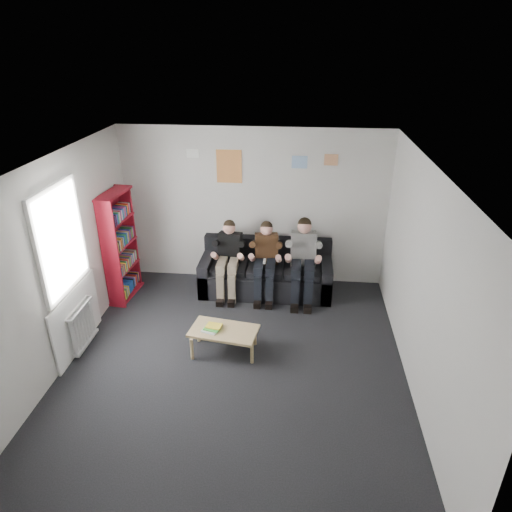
{
  "coord_description": "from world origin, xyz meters",
  "views": [
    {
      "loc": [
        0.77,
        -4.82,
        3.97
      ],
      "look_at": [
        0.16,
        1.3,
        1.01
      ],
      "focal_mm": 32.0,
      "sensor_mm": 36.0,
      "label": 1
    }
  ],
  "objects": [
    {
      "name": "room_shell",
      "position": [
        0.0,
        0.0,
        1.35
      ],
      "size": [
        5.0,
        5.0,
        5.0
      ],
      "color": "black",
      "rests_on": "ground"
    },
    {
      "name": "poster_large",
      "position": [
        -0.4,
        2.49,
        2.05
      ],
      "size": [
        0.42,
        0.01,
        0.55
      ],
      "primitive_type": "cube",
      "color": "gold",
      "rests_on": "room_shell"
    },
    {
      "name": "sofa",
      "position": [
        0.26,
        2.08,
        0.31
      ],
      "size": [
        2.2,
        0.9,
        0.85
      ],
      "color": "black",
      "rests_on": "ground"
    },
    {
      "name": "window",
      "position": [
        -2.22,
        0.2,
        1.03
      ],
      "size": [
        0.05,
        1.3,
        2.36
      ],
      "color": "white",
      "rests_on": "room_shell"
    },
    {
      "name": "poster_sign",
      "position": [
        -1.0,
        2.49,
        2.25
      ],
      "size": [
        0.2,
        0.01,
        0.14
      ],
      "primitive_type": "cube",
      "color": "white",
      "rests_on": "room_shell"
    },
    {
      "name": "person_right",
      "position": [
        0.87,
        1.88,
        0.67
      ],
      "size": [
        0.42,
        0.9,
        1.36
      ],
      "rotation": [
        0.0,
        0.0,
        0.03
      ],
      "color": "silver",
      "rests_on": "sofa"
    },
    {
      "name": "bookshelf",
      "position": [
        -2.09,
        1.66,
        0.91
      ],
      "size": [
        0.27,
        0.82,
        1.82
      ],
      "rotation": [
        0.0,
        0.0,
        -0.1
      ],
      "color": "maroon",
      "rests_on": "ground"
    },
    {
      "name": "poster_pink",
      "position": [
        1.25,
        2.49,
        2.2
      ],
      "size": [
        0.22,
        0.01,
        0.18
      ],
      "primitive_type": "cube",
      "color": "#BB3A71",
      "rests_on": "room_shell"
    },
    {
      "name": "radiator",
      "position": [
        -2.15,
        0.2,
        0.35
      ],
      "size": [
        0.1,
        0.64,
        0.6
      ],
      "color": "silver",
      "rests_on": "ground"
    },
    {
      "name": "game_cases",
      "position": [
        -0.34,
        0.27,
        0.39
      ],
      "size": [
        0.25,
        0.22,
        0.05
      ],
      "rotation": [
        0.0,
        0.0,
        -0.31
      ],
      "color": "white",
      "rests_on": "coffee_table"
    },
    {
      "name": "coffee_table",
      "position": [
        -0.18,
        0.28,
        0.32
      ],
      "size": [
        0.91,
        0.5,
        0.36
      ],
      "rotation": [
        0.0,
        0.0,
        -0.15
      ],
      "color": "tan",
      "rests_on": "ground"
    },
    {
      "name": "person_left",
      "position": [
        -0.35,
        1.88,
        0.64
      ],
      "size": [
        0.38,
        0.81,
        1.27
      ],
      "rotation": [
        0.0,
        0.0,
        -0.12
      ],
      "color": "black",
      "rests_on": "sofa"
    },
    {
      "name": "poster_blue",
      "position": [
        0.75,
        2.49,
        2.15
      ],
      "size": [
        0.25,
        0.01,
        0.2
      ],
      "primitive_type": "cube",
      "color": "#4193DD",
      "rests_on": "room_shell"
    },
    {
      "name": "person_middle",
      "position": [
        0.26,
        1.88,
        0.64
      ],
      "size": [
        0.38,
        0.81,
        1.28
      ],
      "rotation": [
        0.0,
        0.0,
        0.13
      ],
      "color": "#54301C",
      "rests_on": "sofa"
    }
  ]
}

